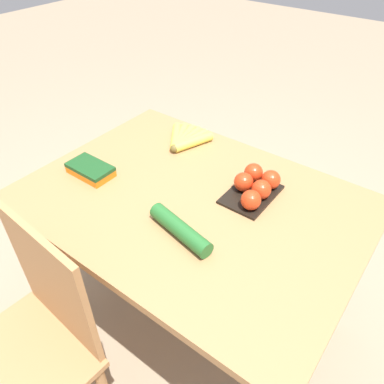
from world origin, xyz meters
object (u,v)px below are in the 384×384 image
Objects in this scene: tomato_pack at (255,186)px; carrot_bag at (90,169)px; chair at (32,348)px; banana_bunch at (185,139)px; cucumber_near at (180,229)px.

carrot_bag is at bearing 25.62° from tomato_pack.
chair is 4.40× the size of banana_bunch.
chair is 5.06× the size of carrot_bag.
cucumber_near is (0.08, 0.32, -0.01)m from tomato_pack.
cucumber_near is at bearing 67.21° from chair.
banana_bunch is 0.56m from cucumber_near.
banana_bunch is 0.91× the size of tomato_pack.
carrot_bag is (0.25, -0.52, 0.30)m from chair.
chair is 0.65m from carrot_bag.
carrot_bag is 0.70× the size of cucumber_near.
chair is 0.97m from banana_bunch.
tomato_pack is at bearing -154.38° from carrot_bag.
tomato_pack reaches higher than banana_bunch.
carrot_bag is 0.48m from cucumber_near.
carrot_bag reaches higher than banana_bunch.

